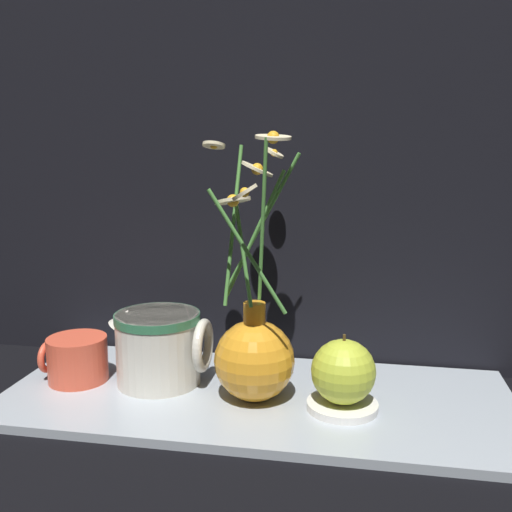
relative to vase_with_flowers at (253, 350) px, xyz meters
The scene contains 8 objects.
ground_plane 0.08m from the vase_with_flowers, 81.57° to the left, with size 6.00×6.00×0.00m, color black.
shelf 0.08m from the vase_with_flowers, 81.57° to the left, with size 0.70×0.29×0.01m.
backdrop_wall 0.50m from the vase_with_flowers, 89.31° to the left, with size 1.20×0.02×1.10m.
vase_with_flowers is the anchor object (origin of this frame).
yellow_mug 0.27m from the vase_with_flowers, behind, with size 0.10×0.09×0.07m.
ceramic_pitcher 0.15m from the vase_with_flowers, 168.58° to the left, with size 0.15×0.12×0.12m.
saucer_plate 0.14m from the vase_with_flowers, ahead, with size 0.09×0.09×0.01m.
orange_fruit 0.12m from the vase_with_flowers, ahead, with size 0.08×0.08×0.09m.
Camera 1 is at (0.13, -0.73, 0.35)m, focal length 40.00 mm.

